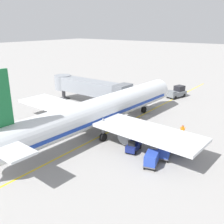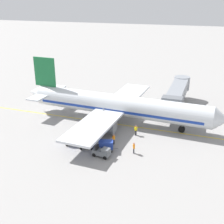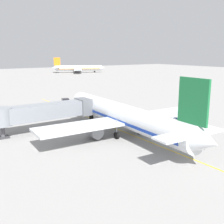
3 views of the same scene
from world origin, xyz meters
name	(u,v)px [view 3 (image 3 of 3)]	position (x,y,z in m)	size (l,w,h in m)	color
ground_plane	(122,131)	(0.00, 0.00, 0.00)	(400.00, 400.00, 0.00)	gray
gate_lead_in_line	(122,131)	(0.00, 0.00, 0.00)	(0.24, 80.00, 0.01)	gold
parked_airliner	(123,116)	(-0.95, -1.36, 3.19)	(30.20, 37.31, 10.63)	silver
jet_bridge	(44,112)	(-11.08, 7.80, 3.46)	(17.45, 3.50, 4.98)	gray
pushback_tractor	(66,104)	(-0.08, 22.94, 1.10)	(3.28, 4.82, 2.40)	slate
baggage_tug_lead	(160,126)	(5.97, -3.12, 0.71)	(1.73, 2.69, 1.62)	navy
baggage_tug_trailing	(167,118)	(11.33, 0.44, 0.71)	(1.56, 2.63, 1.62)	slate
baggage_cart_front	(161,118)	(9.59, 0.38, 0.95)	(1.87, 2.98, 1.58)	#4C4C51
baggage_cart_second_in_train	(173,121)	(9.76, -2.61, 0.95)	(1.87, 2.98, 1.58)	#4C4C51
baggage_cart_third_in_train	(182,124)	(9.45, -5.07, 0.95)	(1.87, 2.98, 1.58)	#4C4C51
ground_crew_wing_walker	(145,114)	(8.97, 4.43, 0.95)	(0.69, 0.39, 1.69)	#232328
ground_crew_loader	(126,120)	(3.16, 3.16, 0.95)	(0.60, 0.55, 1.69)	#232328
ground_crew_marshaller	(151,119)	(7.39, 0.82, 0.95)	(0.72, 0.35, 1.69)	#232328
distant_taxiing_airliner	(78,68)	(57.35, 127.68, 3.03)	(33.38, 27.91, 10.10)	silver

